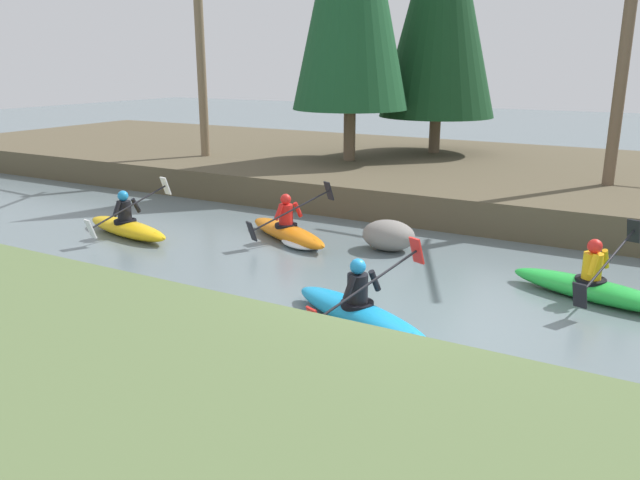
{
  "coord_description": "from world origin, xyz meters",
  "views": [
    {
      "loc": [
        2.91,
        -7.98,
        3.67
      ],
      "look_at": [
        -2.45,
        1.55,
        0.55
      ],
      "focal_mm": 35.0,
      "sensor_mm": 36.0,
      "label": 1
    }
  ],
  "objects_px": {
    "kayaker_middle": "(361,312)",
    "kayaker_trailing": "(290,232)",
    "kayaker_lead": "(594,287)",
    "kayaker_far_back": "(127,226)",
    "boulder_midstream": "(389,235)"
  },
  "relations": [
    {
      "from": "kayaker_middle",
      "to": "boulder_midstream",
      "type": "distance_m",
      "value": 3.89
    },
    {
      "from": "kayaker_middle",
      "to": "kayaker_trailing",
      "type": "xyz_separation_m",
      "value": [
        -3.23,
        3.26,
        -0.02
      ]
    },
    {
      "from": "kayaker_middle",
      "to": "kayaker_trailing",
      "type": "relative_size",
      "value": 1.02
    },
    {
      "from": "kayaker_trailing",
      "to": "boulder_midstream",
      "type": "distance_m",
      "value": 2.11
    },
    {
      "from": "boulder_midstream",
      "to": "kayaker_trailing",
      "type": "bearing_deg",
      "value": -167.75
    },
    {
      "from": "kayaker_lead",
      "to": "boulder_midstream",
      "type": "relative_size",
      "value": 2.54
    },
    {
      "from": "kayaker_trailing",
      "to": "boulder_midstream",
      "type": "relative_size",
      "value": 2.46
    },
    {
      "from": "kayaker_middle",
      "to": "kayaker_far_back",
      "type": "height_order",
      "value": "same"
    },
    {
      "from": "boulder_midstream",
      "to": "kayaker_far_back",
      "type": "bearing_deg",
      "value": -161.3
    },
    {
      "from": "kayaker_far_back",
      "to": "kayaker_middle",
      "type": "bearing_deg",
      "value": -4.62
    },
    {
      "from": "kayaker_middle",
      "to": "kayaker_far_back",
      "type": "distance_m",
      "value": 6.82
    },
    {
      "from": "kayaker_lead",
      "to": "kayaker_far_back",
      "type": "distance_m",
      "value": 9.41
    },
    {
      "from": "kayaker_trailing",
      "to": "kayaker_middle",
      "type": "bearing_deg",
      "value": -18.71
    },
    {
      "from": "kayaker_lead",
      "to": "kayaker_far_back",
      "type": "xyz_separation_m",
      "value": [
        -9.37,
        -0.87,
        0.0
      ]
    },
    {
      "from": "kayaker_lead",
      "to": "boulder_midstream",
      "type": "distance_m",
      "value": 4.09
    }
  ]
}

